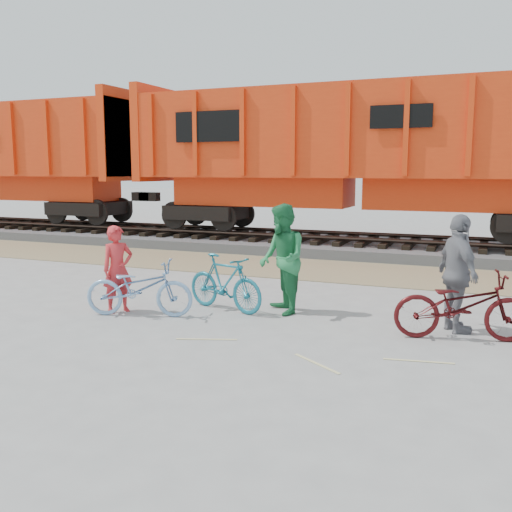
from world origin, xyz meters
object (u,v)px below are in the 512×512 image
(bicycle_blue, at_px, (139,288))
(person_man, at_px, (282,259))
(bicycle_maroon, at_px, (462,306))
(person_woman, at_px, (458,274))
(person_solo, at_px, (118,269))
(bicycle_teal, at_px, (225,283))
(hopper_car_center, at_px, (360,151))

(bicycle_blue, xyz_separation_m, person_man, (2.17, 1.11, 0.47))
(bicycle_blue, xyz_separation_m, bicycle_maroon, (5.13, 0.65, 0.02))
(person_woman, bearing_deg, person_solo, 68.96)
(bicycle_teal, distance_m, bicycle_maroon, 3.97)
(bicycle_maroon, bearing_deg, hopper_car_center, 8.80)
(hopper_car_center, distance_m, person_solo, 9.45)
(hopper_car_center, relative_size, bicycle_teal, 8.41)
(person_solo, height_order, person_man, person_man)
(person_solo, bearing_deg, person_man, -37.65)
(person_man, bearing_deg, person_woman, 52.56)
(hopper_car_center, xyz_separation_m, person_woman, (3.31, -7.96, -2.10))
(bicycle_teal, height_order, bicycle_maroon, bicycle_maroon)
(bicycle_maroon, xyz_separation_m, person_solo, (-5.63, -0.55, 0.25))
(bicycle_blue, distance_m, person_man, 2.48)
(hopper_car_center, distance_m, bicycle_blue, 9.51)
(person_man, height_order, person_woman, person_man)
(bicycle_maroon, distance_m, person_solo, 5.67)
(person_man, relative_size, person_woman, 1.05)
(bicycle_maroon, height_order, person_woman, person_woman)
(person_solo, distance_m, person_woman, 5.62)
(bicycle_blue, relative_size, person_man, 0.97)
(bicycle_maroon, relative_size, person_solo, 1.27)
(person_solo, bearing_deg, bicycle_blue, -69.60)
(bicycle_blue, bearing_deg, person_woman, -95.03)
(bicycle_maroon, relative_size, person_woman, 1.07)
(hopper_car_center, relative_size, person_solo, 9.22)
(bicycle_blue, bearing_deg, bicycle_maroon, -99.60)
(person_solo, bearing_deg, person_woman, -48.58)
(person_solo, xyz_separation_m, person_man, (2.67, 1.01, 0.19))
(bicycle_teal, distance_m, person_man, 1.12)
(person_woman, bearing_deg, bicycle_blue, 71.00)
(person_man, distance_m, person_woman, 2.86)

